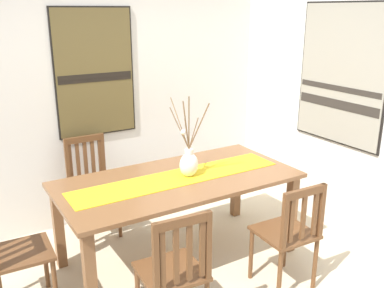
% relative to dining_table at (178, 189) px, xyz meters
% --- Properties ---
extents(wall_back, '(6.40, 0.12, 2.70)m').
position_rel_dining_table_xyz_m(wall_back, '(-0.18, 1.19, 0.67)').
color(wall_back, silver).
rests_on(wall_back, ground_plane).
extents(wall_side, '(0.12, 6.40, 2.70)m').
position_rel_dining_table_xyz_m(wall_side, '(1.68, -0.67, 0.67)').
color(wall_side, silver).
rests_on(wall_side, ground_plane).
extents(dining_table, '(2.05, 1.00, 0.78)m').
position_rel_dining_table_xyz_m(dining_table, '(0.00, 0.00, 0.00)').
color(dining_table, brown).
rests_on(dining_table, ground_plane).
extents(table_runner, '(1.88, 0.36, 0.01)m').
position_rel_dining_table_xyz_m(table_runner, '(0.00, 0.00, 0.10)').
color(table_runner, gold).
rests_on(table_runner, dining_table).
extents(centerpiece_vase, '(0.28, 0.33, 0.71)m').
position_rel_dining_table_xyz_m(centerpiece_vase, '(0.10, -0.02, 0.23)').
color(centerpiece_vase, silver).
rests_on(centerpiece_vase, dining_table).
extents(chair_0, '(0.45, 0.45, 0.96)m').
position_rel_dining_table_xyz_m(chair_0, '(-0.50, -0.82, -0.17)').
color(chair_0, brown).
rests_on(chair_0, ground_plane).
extents(chair_1, '(0.44, 0.44, 0.94)m').
position_rel_dining_table_xyz_m(chair_1, '(-1.37, 0.00, -0.18)').
color(chair_1, brown).
rests_on(chair_1, ground_plane).
extents(chair_2, '(0.42, 0.42, 0.97)m').
position_rel_dining_table_xyz_m(chair_2, '(-0.50, 0.87, -0.16)').
color(chair_2, brown).
rests_on(chair_2, ground_plane).
extents(chair_3, '(0.44, 0.44, 0.92)m').
position_rel_dining_table_xyz_m(chair_3, '(0.53, -0.82, -0.19)').
color(chair_3, brown).
rests_on(chair_3, ground_plane).
extents(painting_on_back_wall, '(0.80, 0.05, 1.25)m').
position_rel_dining_table_xyz_m(painting_on_back_wall, '(-0.30, 1.13, 0.88)').
color(painting_on_back_wall, black).
extents(painting_on_side_wall, '(0.05, 0.99, 1.31)m').
position_rel_dining_table_xyz_m(painting_on_side_wall, '(1.62, -0.26, 0.89)').
color(painting_on_side_wall, black).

